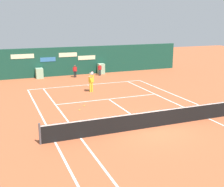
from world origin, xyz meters
name	(u,v)px	position (x,y,z in m)	size (l,w,h in m)	color
ground_plane	(145,124)	(0.00, 0.58, 0.00)	(80.00, 80.00, 0.01)	#B25633
tennis_net	(151,119)	(0.00, 0.00, 0.51)	(12.10, 0.10, 1.07)	#4C4C51
sponsor_back_wall	(72,62)	(-0.02, 16.97, 1.44)	(25.00, 1.02, 2.99)	#144233
player_on_baseline	(91,80)	(-0.49, 9.05, 0.96)	(0.52, 0.77, 1.83)	yellow
ball_kid_centre_post	(75,70)	(-0.14, 15.52, 0.74)	(0.43, 0.18, 1.28)	black
ball_kid_right_post	(100,69)	(2.55, 15.52, 0.71)	(0.41, 0.20, 1.24)	black
tennis_ball_near_service_line	(84,106)	(-2.23, 5.32, 0.03)	(0.07, 0.07, 0.07)	#CCE033
tennis_ball_mid_court	(79,110)	(-2.79, 4.51, 0.03)	(0.07, 0.07, 0.07)	#CCE033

